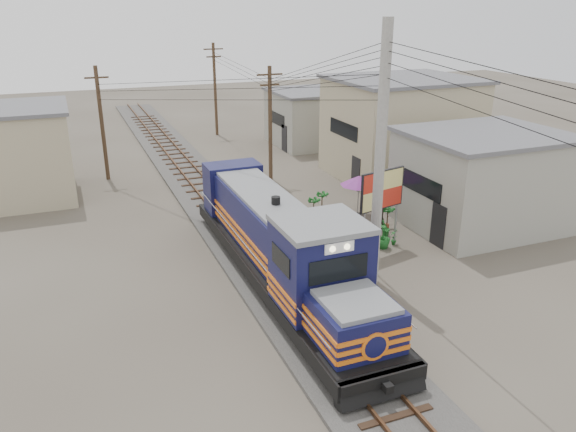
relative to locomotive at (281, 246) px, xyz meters
name	(u,v)px	position (x,y,z in m)	size (l,w,h in m)	color
ground	(287,291)	(0.00, -0.56, -1.68)	(120.00, 120.00, 0.00)	#473F35
ballast	(218,208)	(0.00, 9.44, -1.60)	(3.60, 70.00, 0.16)	#595651
track	(218,205)	(0.00, 9.44, -1.42)	(1.15, 70.00, 0.12)	#51331E
locomotive	(281,246)	(0.00, 0.00, 0.00)	(2.84, 15.44, 3.83)	black
utility_pole_main	(380,160)	(3.50, -1.06, 3.32)	(0.40, 0.40, 10.00)	#9E9B93
wooden_pole_mid	(270,122)	(4.50, 13.44, 2.00)	(1.60, 0.24, 7.00)	#4C3826
wooden_pole_far	(215,88)	(4.80, 27.44, 2.25)	(1.60, 0.24, 7.50)	#4C3826
wooden_pole_left	(102,121)	(-5.00, 17.44, 2.00)	(1.60, 0.24, 7.00)	#4C3826
power_lines	(217,68)	(-0.14, 7.93, 5.88)	(9.65, 19.00, 3.30)	black
shophouse_front	(482,179)	(11.50, 2.44, 0.68)	(7.35, 6.30, 4.70)	gray
shophouse_mid	(400,127)	(12.50, 11.44, 1.43)	(8.40, 7.35, 6.20)	tan
shophouse_back	(313,117)	(11.00, 21.44, 0.43)	(6.30, 6.30, 4.20)	gray
shophouse_left	(13,154)	(-10.00, 15.44, 0.93)	(6.30, 6.30, 5.20)	tan
billboard	(382,192)	(5.30, 1.54, 1.08)	(2.37, 0.68, 3.73)	#99999E
market_umbrella	(359,181)	(6.53, 5.79, 0.22)	(2.28, 2.28, 2.16)	black
vendor	(380,216)	(6.55, 3.57, -0.93)	(0.55, 0.36, 1.51)	black
plant_nursery	(353,232)	(4.66, 2.85, -1.21)	(3.29, 3.21, 1.14)	#1A5B1F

